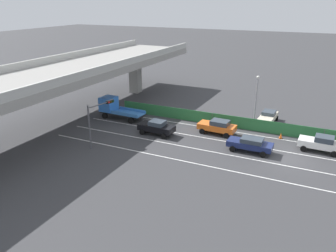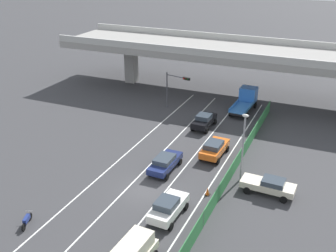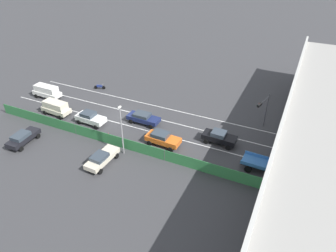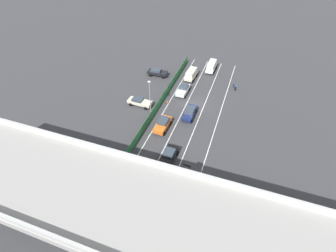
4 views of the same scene
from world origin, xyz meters
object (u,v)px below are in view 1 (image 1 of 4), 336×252
object	(u,v)px
car_taxi_orange	(218,126)
parked_sedan_cream	(268,117)
flatbed_truck_blue	(114,107)
traffic_cone	(281,136)
traffic_light	(99,115)
car_hatchback_white	(321,143)
street_lamp	(256,97)
car_sedan_navy	(250,144)
car_sedan_black	(157,127)

from	to	relation	value
car_taxi_orange	parked_sedan_cream	size ratio (longest dim) A/B	0.95
flatbed_truck_blue	traffic_cone	size ratio (longest dim) A/B	8.46
parked_sedan_cream	traffic_light	bearing A→B (deg)	135.15
car_taxi_orange	traffic_light	world-z (taller)	traffic_light
car_hatchback_white	traffic_light	world-z (taller)	traffic_light
parked_sedan_cream	street_lamp	bearing A→B (deg)	156.94
parked_sedan_cream	traffic_cone	xyz separation A→B (m)	(-4.78, -2.35, -0.50)
car_hatchback_white	parked_sedan_cream	size ratio (longest dim) A/B	0.93
car_hatchback_white	traffic_light	bearing A→B (deg)	111.55
car_taxi_orange	parked_sedan_cream	distance (m)	7.97
car_taxi_orange	traffic_cone	bearing A→B (deg)	-76.68
street_lamp	traffic_cone	xyz separation A→B (m)	(-1.99, -3.54, -3.69)
street_lamp	car_sedan_navy	bearing A→B (deg)	-170.55
flatbed_truck_blue	street_lamp	bearing A→B (deg)	-77.64
car_taxi_orange	traffic_light	xyz separation A→B (m)	(-8.77, 10.46, 2.55)
car_hatchback_white	flatbed_truck_blue	world-z (taller)	flatbed_truck_blue
car_hatchback_white	parked_sedan_cream	distance (m)	9.36
car_sedan_navy	street_lamp	bearing A→B (deg)	9.45
traffic_light	street_lamp	distance (m)	18.69
flatbed_truck_blue	traffic_light	bearing A→B (deg)	-155.44
car_sedan_black	street_lamp	distance (m)	12.47
car_sedan_black	traffic_light	bearing A→B (deg)	143.10
car_taxi_orange	traffic_light	size ratio (longest dim) A/B	0.92
car_taxi_orange	traffic_light	distance (m)	13.89
car_taxi_orange	car_sedan_black	bearing A→B (deg)	117.55
car_sedan_black	flatbed_truck_blue	world-z (taller)	flatbed_truck_blue
car_taxi_orange	traffic_cone	distance (m)	7.25
car_hatchback_white	car_sedan_navy	bearing A→B (deg)	116.08
car_sedan_black	street_lamp	world-z (taller)	street_lamp
car_sedan_black	car_sedan_navy	distance (m)	11.04
car_taxi_orange	flatbed_truck_blue	xyz separation A→B (m)	(-0.26, 14.35, 0.46)
car_taxi_orange	traffic_cone	size ratio (longest dim) A/B	6.10
flatbed_truck_blue	parked_sedan_cream	bearing A→B (deg)	-70.59
car_hatchback_white	flatbed_truck_blue	xyz separation A→B (m)	(-0.07, 25.63, 0.45)
street_lamp	car_sedan_black	bearing A→B (deg)	125.28
car_hatchback_white	flatbed_truck_blue	size ratio (longest dim) A/B	0.70
car_sedan_black	car_sedan_navy	bearing A→B (deg)	-90.51
car_sedan_navy	flatbed_truck_blue	world-z (taller)	flatbed_truck_blue
traffic_light	car_sedan_black	bearing A→B (deg)	-36.90
car_sedan_navy	flatbed_truck_blue	xyz separation A→B (m)	(3.16, 19.02, 0.52)
traffic_light	car_sedan_navy	bearing A→B (deg)	-70.52
car_taxi_orange	traffic_light	bearing A→B (deg)	129.98
car_sedan_black	car_sedan_navy	xyz separation A→B (m)	(-0.10, -11.04, -0.05)
car_sedan_navy	traffic_light	world-z (taller)	traffic_light
car_hatchback_white	parked_sedan_cream	bearing A→B (deg)	44.89
street_lamp	traffic_light	bearing A→B (deg)	131.69
flatbed_truck_blue	street_lamp	world-z (taller)	street_lamp
car_hatchback_white	traffic_cone	distance (m)	4.68
car_hatchback_white	traffic_light	size ratio (longest dim) A/B	0.90
parked_sedan_cream	street_lamp	distance (m)	4.40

